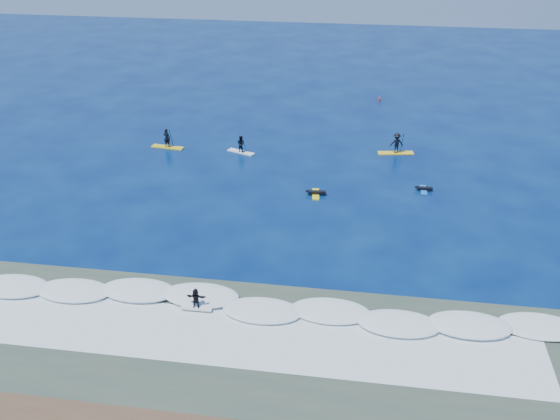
# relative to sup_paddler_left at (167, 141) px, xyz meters

# --- Properties ---
(ground) EXTENTS (160.00, 160.00, 0.00)m
(ground) POSITION_rel_sup_paddler_left_xyz_m (12.84, -14.32, -0.70)
(ground) COLOR #04154A
(ground) RESTS_ON ground
(shallow_water) EXTENTS (90.00, 13.00, 0.01)m
(shallow_water) POSITION_rel_sup_paddler_left_xyz_m (12.84, -28.32, -0.70)
(shallow_water) COLOR #324438
(shallow_water) RESTS_ON ground
(breaking_wave) EXTENTS (40.00, 6.00, 0.30)m
(breaking_wave) POSITION_rel_sup_paddler_left_xyz_m (12.84, -24.32, -0.70)
(breaking_wave) COLOR white
(breaking_wave) RESTS_ON ground
(whitewater) EXTENTS (34.00, 5.00, 0.02)m
(whitewater) POSITION_rel_sup_paddler_left_xyz_m (12.84, -27.32, -0.70)
(whitewater) COLOR silver
(whitewater) RESTS_ON ground
(sup_paddler_left) EXTENTS (3.28, 1.18, 2.25)m
(sup_paddler_left) POSITION_rel_sup_paddler_left_xyz_m (0.00, 0.00, 0.00)
(sup_paddler_left) COLOR gold
(sup_paddler_left) RESTS_ON ground
(sup_paddler_center) EXTENTS (2.83, 1.68, 1.95)m
(sup_paddler_center) POSITION_rel_sup_paddler_left_xyz_m (7.35, -0.15, 0.02)
(sup_paddler_center) COLOR white
(sup_paddler_center) RESTS_ON ground
(sup_paddler_right) EXTENTS (3.46, 1.41, 2.36)m
(sup_paddler_right) POSITION_rel_sup_paddler_left_xyz_m (22.00, 1.85, 0.22)
(sup_paddler_right) COLOR yellow
(sup_paddler_right) RESTS_ON ground
(prone_paddler_near) EXTENTS (1.67, 2.14, 0.44)m
(prone_paddler_near) POSITION_rel_sup_paddler_left_xyz_m (15.38, -8.31, -0.55)
(prone_paddler_near) COLOR yellow
(prone_paddler_near) RESTS_ON ground
(prone_paddler_far) EXTENTS (1.47, 1.87, 0.39)m
(prone_paddler_far) POSITION_rel_sup_paddler_left_xyz_m (24.21, -6.14, -0.57)
(prone_paddler_far) COLOR blue
(prone_paddler_far) RESTS_ON ground
(wave_surfer) EXTENTS (1.91, 0.55, 1.37)m
(wave_surfer) POSITION_rel_sup_paddler_left_xyz_m (9.92, -25.19, 0.08)
(wave_surfer) COLOR silver
(wave_surfer) RESTS_ON breaking_wave
(marker_buoy) EXTENTS (0.26, 0.26, 0.61)m
(marker_buoy) POSITION_rel_sup_paddler_left_xyz_m (20.27, 18.19, -0.44)
(marker_buoy) COLOR red
(marker_buoy) RESTS_ON ground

